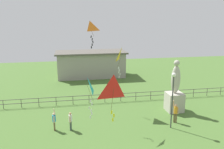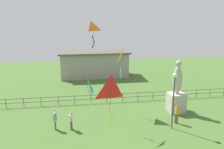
{
  "view_description": "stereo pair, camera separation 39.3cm",
  "coord_description": "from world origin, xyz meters",
  "px_view_note": "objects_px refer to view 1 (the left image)",
  "views": [
    {
      "loc": [
        -2.63,
        -10.62,
        9.22
      ],
      "look_at": [
        0.32,
        5.5,
        5.21
      ],
      "focal_mm": 38.73,
      "sensor_mm": 36.0,
      "label": 1
    },
    {
      "loc": [
        -2.24,
        -10.69,
        9.22
      ],
      "look_at": [
        0.32,
        5.5,
        5.21
      ],
      "focal_mm": 38.73,
      "sensor_mm": 36.0,
      "label": 2
    }
  ],
  "objects_px": {
    "kite_4": "(114,89)",
    "kite_0": "(87,87)",
    "kite_7": "(122,55)",
    "person_3": "(54,120)",
    "kite_6": "(90,27)",
    "lamppost": "(173,89)",
    "person_0": "(175,112)",
    "statue_monument": "(175,94)",
    "person_2": "(70,120)"
  },
  "relations": [
    {
      "from": "person_3",
      "to": "kite_0",
      "type": "height_order",
      "value": "kite_0"
    },
    {
      "from": "kite_0",
      "to": "statue_monument",
      "type": "bearing_deg",
      "value": 35.12
    },
    {
      "from": "person_0",
      "to": "person_2",
      "type": "height_order",
      "value": "person_0"
    },
    {
      "from": "person_2",
      "to": "kite_7",
      "type": "height_order",
      "value": "kite_7"
    },
    {
      "from": "person_0",
      "to": "kite_7",
      "type": "bearing_deg",
      "value": 139.68
    },
    {
      "from": "person_3",
      "to": "kite_6",
      "type": "xyz_separation_m",
      "value": [
        3.24,
        1.58,
        7.36
      ]
    },
    {
      "from": "person_0",
      "to": "kite_7",
      "type": "height_order",
      "value": "kite_7"
    },
    {
      "from": "kite_0",
      "to": "kite_7",
      "type": "bearing_deg",
      "value": 61.97
    },
    {
      "from": "person_3",
      "to": "kite_4",
      "type": "distance_m",
      "value": 9.49
    },
    {
      "from": "person_2",
      "to": "person_3",
      "type": "relative_size",
      "value": 0.87
    },
    {
      "from": "kite_7",
      "to": "person_3",
      "type": "bearing_deg",
      "value": -153.98
    },
    {
      "from": "person_2",
      "to": "kite_6",
      "type": "bearing_deg",
      "value": 43.23
    },
    {
      "from": "person_0",
      "to": "person_3",
      "type": "relative_size",
      "value": 1.12
    },
    {
      "from": "kite_4",
      "to": "kite_6",
      "type": "bearing_deg",
      "value": 92.04
    },
    {
      "from": "kite_6",
      "to": "person_2",
      "type": "bearing_deg",
      "value": -136.77
    },
    {
      "from": "kite_0",
      "to": "person_0",
      "type": "bearing_deg",
      "value": 25.28
    },
    {
      "from": "statue_monument",
      "to": "person_3",
      "type": "xyz_separation_m",
      "value": [
        -11.49,
        -2.2,
        -0.79
      ]
    },
    {
      "from": "kite_0",
      "to": "kite_4",
      "type": "relative_size",
      "value": 1.08
    },
    {
      "from": "kite_6",
      "to": "lamppost",
      "type": "bearing_deg",
      "value": -24.14
    },
    {
      "from": "person_2",
      "to": "person_3",
      "type": "bearing_deg",
      "value": 170.54
    },
    {
      "from": "statue_monument",
      "to": "kite_0",
      "type": "distance_m",
      "value": 11.45
    },
    {
      "from": "person_0",
      "to": "person_3",
      "type": "xyz_separation_m",
      "value": [
        -10.42,
        0.39,
        -0.11
      ]
    },
    {
      "from": "lamppost",
      "to": "kite_0",
      "type": "bearing_deg",
      "value": -158.26
    },
    {
      "from": "lamppost",
      "to": "kite_0",
      "type": "xyz_separation_m",
      "value": [
        -7.15,
        -2.85,
        1.36
      ]
    },
    {
      "from": "person_0",
      "to": "kite_6",
      "type": "bearing_deg",
      "value": 164.67
    },
    {
      "from": "lamppost",
      "to": "kite_6",
      "type": "bearing_deg",
      "value": 155.86
    },
    {
      "from": "lamppost",
      "to": "person_3",
      "type": "distance_m",
      "value": 10.05
    },
    {
      "from": "kite_7",
      "to": "person_0",
      "type": "bearing_deg",
      "value": -40.32
    },
    {
      "from": "kite_4",
      "to": "kite_0",
      "type": "bearing_deg",
      "value": 108.08
    },
    {
      "from": "statue_monument",
      "to": "kite_6",
      "type": "distance_m",
      "value": 10.57
    },
    {
      "from": "statue_monument",
      "to": "kite_0",
      "type": "height_order",
      "value": "kite_0"
    },
    {
      "from": "lamppost",
      "to": "kite_4",
      "type": "height_order",
      "value": "kite_4"
    },
    {
      "from": "statue_monument",
      "to": "person_2",
      "type": "xyz_separation_m",
      "value": [
        -10.17,
        -2.42,
        -0.8
      ]
    },
    {
      "from": "kite_4",
      "to": "kite_7",
      "type": "xyz_separation_m",
      "value": [
        2.77,
        10.52,
        0.01
      ]
    },
    {
      "from": "kite_0",
      "to": "kite_7",
      "type": "relative_size",
      "value": 0.95
    },
    {
      "from": "kite_0",
      "to": "kite_7",
      "type": "xyz_separation_m",
      "value": [
        3.85,
        7.23,
        0.8
      ]
    },
    {
      "from": "statue_monument",
      "to": "lamppost",
      "type": "xyz_separation_m",
      "value": [
        -1.85,
        -3.48,
        1.75
      ]
    },
    {
      "from": "statue_monument",
      "to": "kite_0",
      "type": "bearing_deg",
      "value": -144.88
    },
    {
      "from": "person_0",
      "to": "kite_4",
      "type": "xyz_separation_m",
      "value": [
        -6.87,
        -7.05,
        4.6
      ]
    },
    {
      "from": "kite_0",
      "to": "kite_4",
      "type": "xyz_separation_m",
      "value": [
        1.08,
        -3.3,
        0.8
      ]
    },
    {
      "from": "lamppost",
      "to": "person_0",
      "type": "distance_m",
      "value": 2.71
    },
    {
      "from": "lamppost",
      "to": "statue_monument",
      "type": "bearing_deg",
      "value": 61.96
    },
    {
      "from": "person_3",
      "to": "kite_7",
      "type": "relative_size",
      "value": 0.61
    },
    {
      "from": "kite_0",
      "to": "kite_6",
      "type": "xyz_separation_m",
      "value": [
        0.76,
        5.72,
        3.46
      ]
    },
    {
      "from": "person_2",
      "to": "kite_4",
      "type": "height_order",
      "value": "kite_4"
    },
    {
      "from": "person_2",
      "to": "person_3",
      "type": "height_order",
      "value": "person_3"
    },
    {
      "from": "statue_monument",
      "to": "kite_0",
      "type": "xyz_separation_m",
      "value": [
        -9.01,
        -6.34,
        3.11
      ]
    },
    {
      "from": "lamppost",
      "to": "kite_4",
      "type": "xyz_separation_m",
      "value": [
        -6.08,
        -6.15,
        2.16
      ]
    },
    {
      "from": "lamppost",
      "to": "kite_4",
      "type": "distance_m",
      "value": 8.91
    },
    {
      "from": "kite_4",
      "to": "kite_6",
      "type": "relative_size",
      "value": 1.16
    }
  ]
}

